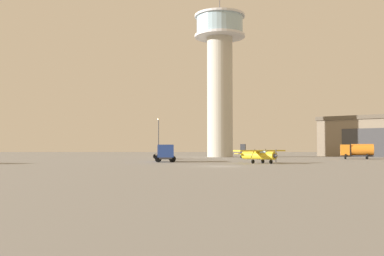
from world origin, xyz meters
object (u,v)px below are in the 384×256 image
at_px(control_tower, 220,69).
at_px(truck_fuel_tanker_orange, 357,150).
at_px(car_green, 248,155).
at_px(truck_box_blue, 165,152).
at_px(light_post_east, 159,134).
at_px(airplane_yellow, 258,154).
at_px(truck_flatbed_white, 164,153).

relative_size(control_tower, truck_fuel_tanker_orange, 5.96).
height_order(control_tower, car_green, control_tower).
height_order(truck_box_blue, light_post_east, light_post_east).
xyz_separation_m(control_tower, truck_box_blue, (-11.28, -38.16, -19.76)).
height_order(airplane_yellow, light_post_east, light_post_east).
xyz_separation_m(truck_box_blue, light_post_east, (-2.72, 25.92, 3.53)).
bearing_deg(control_tower, airplane_yellow, -87.52).
distance_m(control_tower, car_green, 25.35).
bearing_deg(light_post_east, airplane_yellow, -64.40).
bearing_deg(airplane_yellow, truck_flatbed_white, 172.29).
distance_m(control_tower, truck_box_blue, 44.43).
distance_m(truck_box_blue, car_green, 29.01).
xyz_separation_m(truck_flatbed_white, car_green, (17.23, 7.21, -0.47)).
distance_m(control_tower, truck_flatbed_white, 31.77).
bearing_deg(car_green, airplane_yellow, -17.88).
bearing_deg(truck_fuel_tanker_orange, car_green, -1.01).
distance_m(truck_fuel_tanker_orange, truck_box_blue, 40.29).
relative_size(truck_fuel_tanker_orange, truck_flatbed_white, 1.06).
bearing_deg(airplane_yellow, light_post_east, 167.28).
bearing_deg(car_green, light_post_east, -108.20).
bearing_deg(control_tower, truck_fuel_tanker_orange, -39.73).
bearing_deg(truck_box_blue, truck_fuel_tanker_orange, -68.38).
height_order(car_green, light_post_east, light_post_east).
bearing_deg(airplane_yellow, car_green, 136.60).
distance_m(truck_box_blue, truck_flatbed_white, 16.98).
relative_size(truck_fuel_tanker_orange, truck_box_blue, 0.93).
relative_size(airplane_yellow, truck_fuel_tanker_orange, 1.23).
distance_m(truck_flatbed_white, light_post_east, 9.91).
height_order(truck_flatbed_white, light_post_east, light_post_east).
bearing_deg(light_post_east, truck_box_blue, -84.00).
relative_size(control_tower, truck_box_blue, 5.56).
bearing_deg(car_green, truck_box_blue, -46.44).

